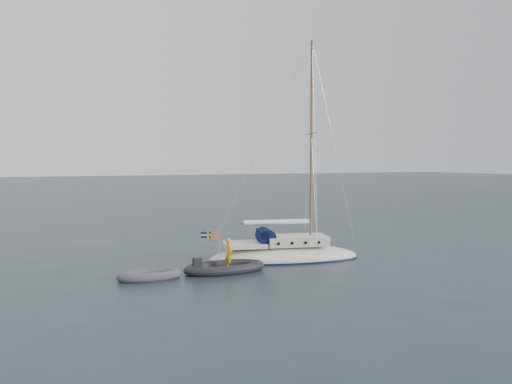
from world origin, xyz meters
name	(u,v)px	position (x,y,z in m)	size (l,w,h in m)	color
ground	(279,255)	(0.00, 0.00, 0.00)	(300.00, 300.00, 0.00)	black
sailboat	(285,243)	(-0.41, -1.42, 0.92)	(8.55, 2.57, 12.17)	beige
dinghy	(150,275)	(-7.91, -2.72, 0.18)	(2.93, 1.32, 0.42)	#4A4A4F
rib	(224,267)	(-4.31, -2.70, 0.25)	(4.07, 1.85, 1.64)	black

